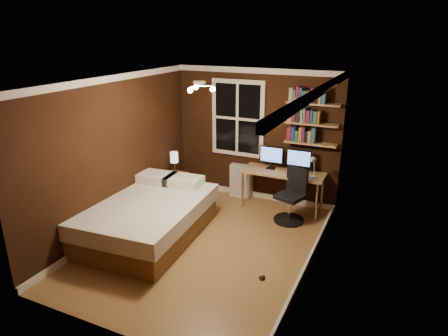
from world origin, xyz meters
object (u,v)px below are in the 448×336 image
at_px(nightstand, 175,186).
at_px(bedside_lamp, 174,163).
at_px(office_chair, 291,202).
at_px(desk, 283,175).
at_px(radiator, 241,181).
at_px(monitor_left, 271,158).
at_px(desk_lamp, 313,167).
at_px(bed, 147,217).
at_px(monitor_right, 299,161).

height_order(nightstand, bedside_lamp, bedside_lamp).
bearing_deg(office_chair, bedside_lamp, -161.84).
xyz_separation_m(nightstand, desk, (2.03, 0.43, 0.40)).
bearing_deg(radiator, nightstand, -151.52).
bearing_deg(radiator, monitor_left, -9.75).
distance_m(monitor_left, desk_lamp, 0.85).
relative_size(radiator, desk_lamp, 1.49).
relative_size(desk, desk_lamp, 3.40).
relative_size(bedside_lamp, office_chair, 0.47).
distance_m(bed, desk_lamp, 2.90).
xyz_separation_m(desk, desk_lamp, (0.57, -0.13, 0.28)).
bearing_deg(office_chair, bed, -124.06).
relative_size(nightstand, monitor_right, 1.11).
height_order(nightstand, monitor_left, monitor_left).
bearing_deg(bed, monitor_right, 42.42).
relative_size(bed, nightstand, 4.62).
height_order(bed, monitor_left, monitor_left).
relative_size(bed, desk, 1.56).
bearing_deg(desk_lamp, office_chair, -130.75).
height_order(bed, desk_lamp, desk_lamp).
distance_m(desk_lamp, office_chair, 0.71).
distance_m(nightstand, desk_lamp, 2.70).
bearing_deg(bed, desk_lamp, 35.02).
xyz_separation_m(desk, office_chair, (0.30, -0.44, -0.30)).
bearing_deg(radiator, office_chair, -27.88).
height_order(nightstand, monitor_right, monitor_right).
bearing_deg(desk, bed, -130.29).
height_order(bed, monitor_right, monitor_right).
distance_m(nightstand, monitor_left, 1.96).
bearing_deg(desk, radiator, 168.33).
distance_m(radiator, office_chair, 1.34).
bearing_deg(bedside_lamp, office_chair, -0.25).
height_order(desk, monitor_left, monitor_left).
distance_m(bed, office_chair, 2.44).
height_order(bedside_lamp, desk_lamp, desk_lamp).
relative_size(monitor_left, desk_lamp, 1.03).
distance_m(bed, nightstand, 1.55).
xyz_separation_m(bed, desk_lamp, (2.20, 1.80, 0.61)).
bearing_deg(bedside_lamp, desk_lamp, 6.63).
bearing_deg(desk_lamp, monitor_right, 146.01).
relative_size(monitor_left, office_chair, 0.48).
height_order(monitor_left, desk_lamp, desk_lamp).
relative_size(bedside_lamp, monitor_right, 0.96).
relative_size(bedside_lamp, monitor_left, 0.96).
relative_size(bed, office_chair, 2.50).
xyz_separation_m(bed, radiator, (0.74, 2.11, 0.01)).
relative_size(bedside_lamp, radiator, 0.66).
xyz_separation_m(bedside_lamp, monitor_right, (2.29, 0.51, 0.20)).
bearing_deg(desk, monitor_right, 16.14).
bearing_deg(monitor_left, bed, -124.56).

